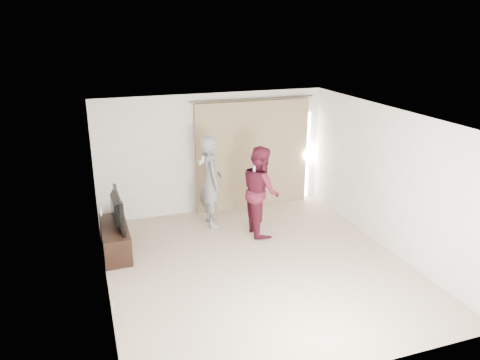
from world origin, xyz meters
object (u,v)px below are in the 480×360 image
object	(u,v)px
tv_console	(115,239)
person_man	(211,181)
tv	(113,210)
person_woman	(261,190)

from	to	relation	value
tv_console	person_man	size ratio (longest dim) A/B	0.71
tv	person_woman	world-z (taller)	person_woman
tv_console	person_woman	xyz separation A→B (m)	(2.80, -0.07, 0.63)
tv	person_man	world-z (taller)	person_man
person_woman	tv_console	bearing A→B (deg)	178.58
tv_console	person_woman	distance (m)	2.87
person_man	tv	bearing A→B (deg)	-162.22
person_man	person_woman	bearing A→B (deg)	-41.43
tv	person_woman	size ratio (longest dim) A/B	0.61
person_woman	tv	bearing A→B (deg)	178.58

